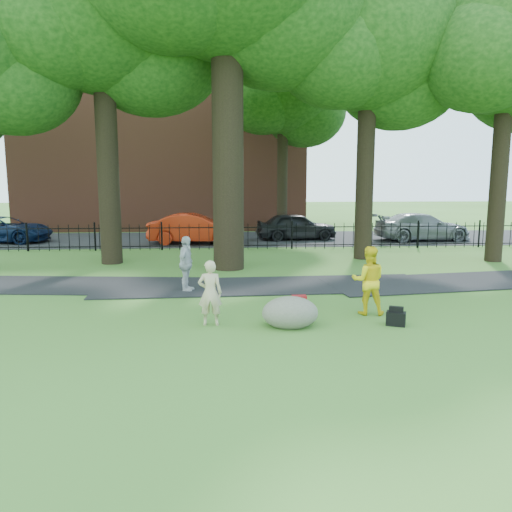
{
  "coord_description": "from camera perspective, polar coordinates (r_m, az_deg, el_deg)",
  "views": [
    {
      "loc": [
        -0.2,
        -10.89,
        3.23
      ],
      "look_at": [
        0.66,
        2.0,
        1.23
      ],
      "focal_mm": 35.0,
      "sensor_mm": 36.0,
      "label": 1
    }
  ],
  "objects": [
    {
      "name": "ground",
      "position": [
        11.36,
        -2.66,
        -7.73
      ],
      "size": [
        120.0,
        120.0,
        0.0
      ],
      "primitive_type": "plane",
      "color": "#3D6623",
      "rests_on": "ground"
    },
    {
      "name": "footpath",
      "position": [
        15.18,
        0.82,
        -3.48
      ],
      "size": [
        36.07,
        3.85,
        0.03
      ],
      "primitive_type": "cube",
      "rotation": [
        0.0,
        0.0,
        0.03
      ],
      "color": "black",
      "rests_on": "ground"
    },
    {
      "name": "street",
      "position": [
        27.08,
        -3.36,
        1.94
      ],
      "size": [
        80.0,
        7.0,
        0.02
      ],
      "primitive_type": "cube",
      "color": "black",
      "rests_on": "ground"
    },
    {
      "name": "iron_fence",
      "position": [
        23.04,
        -3.29,
        2.23
      ],
      "size": [
        44.0,
        0.04,
        1.2
      ],
      "color": "black",
      "rests_on": "ground"
    },
    {
      "name": "brick_building",
      "position": [
        35.2,
        -10.26,
        13.18
      ],
      "size": [
        18.0,
        8.0,
        12.0
      ],
      "primitive_type": "cube",
      "color": "brown",
      "rests_on": "ground"
    },
    {
      "name": "tree_row",
      "position": [
        19.92,
        -1.77,
        23.11
      ],
      "size": [
        26.82,
        7.96,
        12.42
      ],
      "color": "black",
      "rests_on": "ground"
    },
    {
      "name": "woman",
      "position": [
        11.11,
        -5.27,
        -4.22
      ],
      "size": [
        0.55,
        0.37,
        1.47
      ],
      "primitive_type": "imported",
      "rotation": [
        0.0,
        0.0,
        3.11
      ],
      "color": "#CBB18C",
      "rests_on": "ground"
    },
    {
      "name": "man",
      "position": [
        12.25,
        12.73,
        -2.74
      ],
      "size": [
        0.9,
        0.76,
        1.65
      ],
      "primitive_type": "imported",
      "rotation": [
        0.0,
        0.0,
        2.96
      ],
      "color": "yellow",
      "rests_on": "ground"
    },
    {
      "name": "pedestrian",
      "position": [
        14.49,
        -7.99,
        -0.91
      ],
      "size": [
        0.62,
        1.01,
        1.61
      ],
      "primitive_type": "imported",
      "rotation": [
        0.0,
        0.0,
        1.32
      ],
      "color": "#B7B7BC",
      "rests_on": "ground"
    },
    {
      "name": "boulder",
      "position": [
        11.08,
        3.92,
        -6.2
      ],
      "size": [
        1.28,
        0.98,
        0.73
      ],
      "primitive_type": "ellipsoid",
      "rotation": [
        0.0,
        0.0,
        -0.04
      ],
      "color": "#656254",
      "rests_on": "ground"
    },
    {
      "name": "backpack",
      "position": [
        11.6,
        15.69,
        -6.9
      ],
      "size": [
        0.48,
        0.4,
        0.31
      ],
      "primitive_type": "cube",
      "rotation": [
        0.0,
        0.0,
        -0.42
      ],
      "color": "black",
      "rests_on": "ground"
    },
    {
      "name": "red_bag",
      "position": [
        12.97,
        4.97,
        -5.08
      ],
      "size": [
        0.37,
        0.24,
        0.25
      ],
      "primitive_type": "cube",
      "rotation": [
        0.0,
        0.0,
        0.02
      ],
      "color": "maroon",
      "rests_on": "ground"
    },
    {
      "name": "red_sedan",
      "position": [
        25.23,
        -7.0,
        3.12
      ],
      "size": [
        4.68,
        1.78,
        1.52
      ],
      "primitive_type": "imported",
      "rotation": [
        0.0,
        0.0,
        1.53
      ],
      "color": "#B3240D",
      "rests_on": "ground"
    },
    {
      "name": "navy_van",
      "position": [
        28.62,
        -26.92,
        2.71
      ],
      "size": [
        5.0,
        2.68,
        1.33
      ],
      "primitive_type": "imported",
      "rotation": [
        0.0,
        0.0,
        1.47
      ],
      "color": "#0B1B3B",
      "rests_on": "ground"
    },
    {
      "name": "grey_car",
      "position": [
        26.79,
        4.62,
        3.41
      ],
      "size": [
        4.36,
        2.0,
        1.45
      ],
      "primitive_type": "imported",
      "rotation": [
        0.0,
        0.0,
        1.64
      ],
      "color": "black",
      "rests_on": "ground"
    },
    {
      "name": "silver_car",
      "position": [
        27.76,
        18.43,
        3.17
      ],
      "size": [
        5.09,
        2.33,
        1.44
      ],
      "primitive_type": "imported",
      "rotation": [
        0.0,
        0.0,
        1.63
      ],
      "color": "gray",
      "rests_on": "ground"
    }
  ]
}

